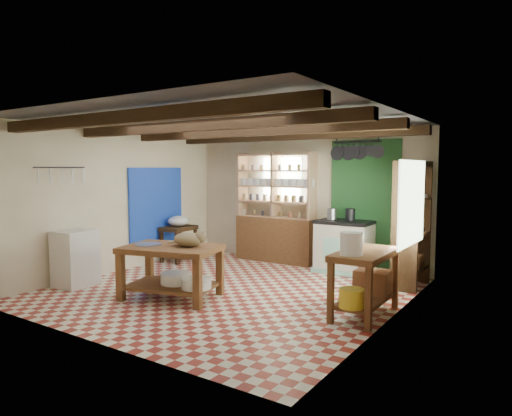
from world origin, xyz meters
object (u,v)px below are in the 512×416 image
Objects in this scene: prep_table at (179,244)px; white_cabinet at (76,258)px; work_table at (171,272)px; stove at (344,246)px; cat at (188,239)px; right_counter at (365,283)px.

white_cabinet reaches higher than prep_table.
stove reaches higher than work_table.
work_table is at bearing -53.88° from prep_table.
work_table reaches higher than prep_table.
work_table is 3.28m from stove.
prep_table is 0.79× the size of white_cabinet.
white_cabinet is at bearing 168.19° from cat.
prep_table is 1.57× the size of cat.
right_counter is 2.53m from cat.
prep_table is 2.79m from cat.
work_table is 2.75m from right_counter.
right_counter is at bearing 9.85° from white_cabinet.
cat is (1.98, -1.91, 0.51)m from prep_table.
prep_table is at bearing -164.80° from stove.
cat is (2.00, 0.46, 0.42)m from white_cabinet.
stove reaches higher than right_counter.
work_table is 1.15× the size of right_counter.
white_cabinet is (-3.23, -3.28, -0.03)m from stove.
work_table is at bearing 6.52° from white_cabinet.
stove is at bearing 11.12° from prep_table.
cat reaches higher than prep_table.
work_table is at bearing -117.10° from stove.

